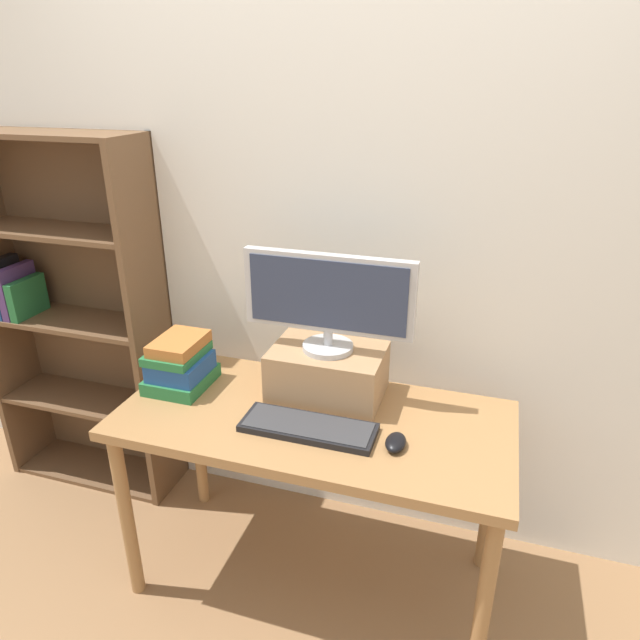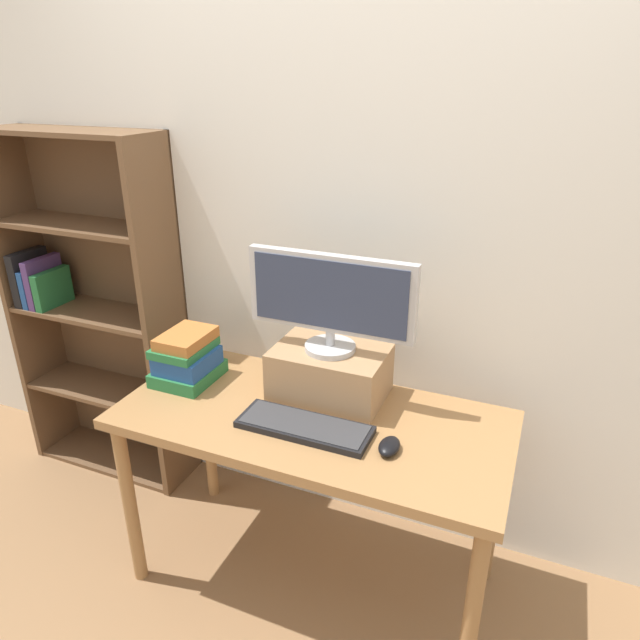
% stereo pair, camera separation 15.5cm
% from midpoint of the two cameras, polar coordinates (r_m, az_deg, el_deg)
% --- Properties ---
extents(ground_plane, '(12.00, 12.00, 0.00)m').
position_cam_midpoint_polar(ground_plane, '(2.46, -2.59, -24.20)').
color(ground_plane, olive).
extents(back_wall, '(7.00, 0.08, 2.60)m').
position_cam_midpoint_polar(back_wall, '(2.17, 1.13, 9.71)').
color(back_wall, silver).
rests_on(back_wall, ground_plane).
extents(desk, '(1.34, 0.62, 0.74)m').
position_cam_midpoint_polar(desk, '(2.02, -2.93, -11.69)').
color(desk, '#9E7042').
rests_on(desk, ground_plane).
extents(bookshelf_unit, '(0.82, 0.28, 1.61)m').
position_cam_midpoint_polar(bookshelf_unit, '(2.80, -24.92, 0.30)').
color(bookshelf_unit, brown).
rests_on(bookshelf_unit, ground_plane).
extents(riser_box, '(0.40, 0.27, 0.18)m').
position_cam_midpoint_polar(riser_box, '(2.05, -1.39, -5.27)').
color(riser_box, '#A87F56').
rests_on(riser_box, desk).
extents(computer_monitor, '(0.60, 0.18, 0.35)m').
position_cam_midpoint_polar(computer_monitor, '(1.93, -1.48, 2.11)').
color(computer_monitor, '#B7B7BA').
rests_on(computer_monitor, riser_box).
extents(keyboard, '(0.44, 0.16, 0.02)m').
position_cam_midpoint_polar(keyboard, '(1.90, -3.55, -10.72)').
color(keyboard, black).
rests_on(keyboard, desk).
extents(computer_mouse, '(0.06, 0.10, 0.04)m').
position_cam_midpoint_polar(computer_mouse, '(1.82, 5.12, -12.15)').
color(computer_mouse, black).
rests_on(computer_mouse, desk).
extents(book_stack, '(0.21, 0.24, 0.19)m').
position_cam_midpoint_polar(book_stack, '(2.19, -15.81, -4.33)').
color(book_stack, '#236B38').
rests_on(book_stack, desk).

